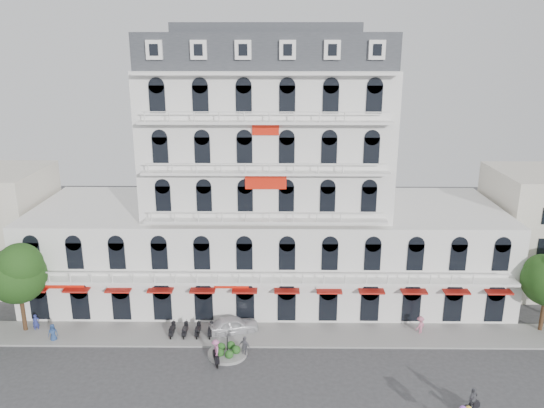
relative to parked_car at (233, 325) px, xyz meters
The scene contains 13 objects.
ground 9.93m from the parked_car, 73.56° to the right, with size 120.00×120.00×0.00m, color #38383A.
sidewalk 2.92m from the parked_car, 10.11° to the right, with size 53.00×4.00×0.16m, color gray.
main_building 12.85m from the parked_car, 71.74° to the left, with size 45.00×15.00×25.80m.
traffic_island 3.54m from the parked_car, 93.24° to the right, with size 3.20×3.20×1.60m.
parked_scooter_row 3.69m from the parked_car, 168.84° to the right, with size 4.40×1.80×1.10m, color black, non-canonical shape.
tree_west_inner 18.81m from the parked_car, behind, with size 4.76×4.76×8.25m.
parked_car is the anchor object (origin of this frame).
rider_northeast 19.98m from the parked_car, 32.10° to the right, with size 1.39×1.22×2.12m.
rider_center 4.90m from the parked_car, 101.49° to the right, with size 0.86×1.68×2.11m.
pedestrian_left 15.15m from the parked_car, behind, with size 0.78×0.51×1.59m, color navy.
pedestrian_mid 3.96m from the parked_car, 71.94° to the right, with size 1.05×0.44×1.80m, color slate.
pedestrian_right 16.14m from the parked_car, ahead, with size 1.09×0.63×1.69m, color #BE647E.
pedestrian_far 17.20m from the parked_car, behind, with size 0.58×0.38×1.60m, color navy.
Camera 1 is at (1.00, -31.52, 23.85)m, focal length 35.00 mm.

